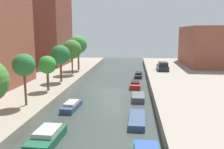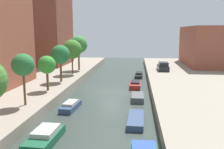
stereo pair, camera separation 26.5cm
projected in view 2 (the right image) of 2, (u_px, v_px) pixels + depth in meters
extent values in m
plane|color=#333D38|center=(111.00, 92.00, 31.51)|extent=(84.00, 84.00, 0.00)
cube|color=gray|center=(0.00, 85.00, 32.93)|extent=(20.00, 64.00, 1.00)
cube|color=brown|center=(41.00, 18.00, 49.14)|extent=(10.00, 11.17, 18.48)
cube|color=brown|center=(212.00, 46.00, 48.90)|extent=(10.00, 15.99, 7.63)
cylinder|color=brown|center=(24.00, 89.00, 22.15)|extent=(0.21, 0.21, 2.98)
sphere|color=#2B6E37|center=(23.00, 65.00, 21.77)|extent=(2.02, 2.02, 2.02)
cylinder|color=brown|center=(48.00, 81.00, 27.85)|extent=(0.27, 0.27, 2.22)
sphere|color=#328D30|center=(47.00, 65.00, 27.54)|extent=(2.03, 2.03, 2.03)
cylinder|color=brown|center=(61.00, 71.00, 32.71)|extent=(0.28, 0.28, 2.74)
sphere|color=#267038|center=(60.00, 55.00, 32.32)|extent=(2.52, 2.52, 2.52)
cylinder|color=brown|center=(72.00, 65.00, 38.48)|extent=(0.21, 0.21, 2.84)
sphere|color=#3D762A|center=(72.00, 49.00, 38.05)|extent=(3.01, 3.01, 3.01)
cylinder|color=brown|center=(79.00, 60.00, 42.69)|extent=(0.31, 0.31, 3.34)
sphere|color=#3A8439|center=(79.00, 45.00, 42.22)|extent=(3.06, 3.06, 3.06)
cube|color=black|center=(163.00, 68.00, 42.38)|extent=(1.78, 4.05, 0.86)
cube|color=#1E2328|center=(163.00, 64.00, 41.96)|extent=(1.56, 2.23, 0.61)
cube|color=#195638|center=(45.00, 138.00, 16.99)|extent=(1.79, 4.04, 0.61)
cube|color=#B2ADA3|center=(46.00, 131.00, 17.15)|extent=(1.48, 2.24, 0.31)
cube|color=#33476B|center=(71.00, 106.00, 24.34)|extent=(1.44, 3.67, 0.54)
cube|color=#B2ADA3|center=(71.00, 103.00, 24.24)|extent=(1.15, 2.04, 0.23)
cube|color=#2D4C9E|center=(144.00, 149.00, 14.32)|extent=(1.41, 1.91, 0.29)
cube|color=#33476B|center=(136.00, 120.00, 20.71)|extent=(1.44, 4.25, 0.51)
cube|color=#4C5156|center=(138.00, 97.00, 27.51)|extent=(1.34, 3.15, 0.64)
cube|color=maroon|center=(135.00, 85.00, 34.09)|extent=(1.47, 4.28, 0.62)
cube|color=black|center=(135.00, 82.00, 34.03)|extent=(1.23, 2.36, 0.21)
cube|color=#232328|center=(139.00, 75.00, 41.69)|extent=(1.44, 4.12, 0.52)
cube|color=black|center=(139.00, 73.00, 41.58)|extent=(1.16, 2.28, 0.31)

